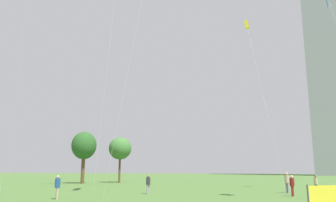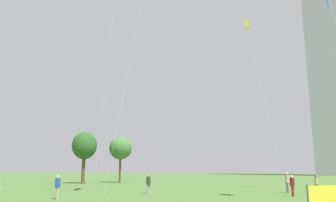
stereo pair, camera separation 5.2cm
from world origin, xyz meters
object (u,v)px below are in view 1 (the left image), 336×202
at_px(distant_highrise_0, 328,52).
at_px(person_standing_5, 287,181).
at_px(kite_flying_8, 247,26).
at_px(person_standing_0, 57,185).
at_px(park_tree_0, 120,149).
at_px(event_banner, 332,200).
at_px(person_standing_2, 316,183).
at_px(person_standing_1, 292,184).
at_px(park_tree_1, 84,146).
at_px(person_standing_4, 148,183).

bearing_deg(distant_highrise_0, person_standing_5, -95.85).
bearing_deg(kite_flying_8, person_standing_0, -117.62).
relative_size(kite_flying_8, park_tree_0, 3.16).
height_order(person_standing_0, person_standing_5, person_standing_5).
bearing_deg(person_standing_5, person_standing_0, -115.47).
bearing_deg(person_standing_0, event_banner, 33.87).
height_order(distant_highrise_0, event_banner, distant_highrise_0).
xyz_separation_m(kite_flying_8, event_banner, (5.05, -28.03, -21.05)).
xyz_separation_m(person_standing_0, person_standing_2, (18.60, 12.25, -0.07)).
relative_size(person_standing_1, kite_flying_8, 0.07).
height_order(park_tree_0, event_banner, park_tree_0).
xyz_separation_m(kite_flying_8, park_tree_1, (-24.89, -0.18, -16.27)).
bearing_deg(person_standing_4, park_tree_1, -113.26).
bearing_deg(person_standing_0, person_standing_5, 83.20).
relative_size(person_standing_5, event_banner, 0.81).
height_order(person_standing_1, kite_flying_8, kite_flying_8).
distance_m(person_standing_1, person_standing_5, 3.94).
bearing_deg(person_standing_5, park_tree_1, -174.48).
height_order(person_standing_5, park_tree_0, park_tree_0).
bearing_deg(park_tree_1, person_standing_5, -22.78).
xyz_separation_m(person_standing_1, person_standing_5, (-0.26, 3.93, 0.11)).
bearing_deg(person_standing_5, kite_flying_8, 134.74).
height_order(person_standing_0, person_standing_4, person_standing_0).
bearing_deg(person_standing_4, person_standing_1, 116.42).
height_order(person_standing_1, person_standing_4, same).
relative_size(person_standing_2, kite_flying_8, 0.07).
relative_size(person_standing_2, person_standing_5, 0.85).
distance_m(person_standing_0, person_standing_2, 22.27).
xyz_separation_m(person_standing_5, kite_flying_8, (-3.58, 12.14, 20.77)).
distance_m(person_standing_4, person_standing_5, 12.67).
distance_m(kite_flying_8, distant_highrise_0, 83.25).
bearing_deg(distant_highrise_0, person_standing_1, -95.21).
bearing_deg(person_standing_1, person_standing_0, -43.69).
distance_m(park_tree_1, event_banner, 41.17).
xyz_separation_m(person_standing_1, distant_highrise_0, (18.58, 93.69, 40.95)).
relative_size(person_standing_5, park_tree_1, 0.24).
bearing_deg(park_tree_0, person_standing_0, -73.27).
height_order(person_standing_5, distant_highrise_0, distant_highrise_0).
height_order(person_standing_0, park_tree_0, park_tree_0).
relative_size(person_standing_0, distant_highrise_0, 0.02).
bearing_deg(person_standing_1, event_banner, 26.37).
bearing_deg(person_standing_0, person_standing_2, 80.34).
relative_size(person_standing_2, distant_highrise_0, 0.02).
xyz_separation_m(person_standing_4, person_standing_5, (11.69, 4.89, 0.11)).
bearing_deg(event_banner, person_standing_4, 140.08).
bearing_deg(distant_highrise_0, kite_flying_8, -100.11).
distance_m(person_standing_2, person_standing_4, 15.14).
bearing_deg(park_tree_1, park_tree_0, 50.29).
relative_size(person_standing_0, park_tree_0, 0.24).
bearing_deg(distant_highrise_0, park_tree_1, -115.30).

